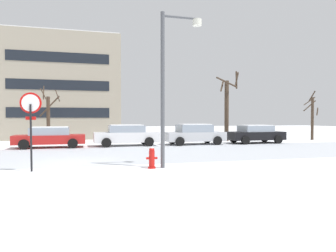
{
  "coord_description": "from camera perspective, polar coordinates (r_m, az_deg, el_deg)",
  "views": [
    {
      "loc": [
        0.84,
        -13.45,
        1.93
      ],
      "look_at": [
        5.5,
        4.72,
        1.46
      ],
      "focal_mm": 32.26,
      "sensor_mm": 36.0,
      "label": 1
    }
  ],
  "objects": [
    {
      "name": "ground_plane",
      "position": [
        13.62,
        -17.89,
        -6.79
      ],
      "size": [
        120.0,
        120.0,
        0.0
      ],
      "primitive_type": "plane",
      "color": "white"
    },
    {
      "name": "street_lamp",
      "position": [
        11.95,
        0.29,
        9.79
      ],
      "size": [
        1.67,
        0.36,
        6.06
      ],
      "color": "#4C4F54",
      "rests_on": "ground"
    },
    {
      "name": "stop_sign",
      "position": [
        11.96,
        -24.5,
        1.7
      ],
      "size": [
        0.76,
        0.17,
        2.87
      ],
      "color": "black",
      "rests_on": "ground"
    },
    {
      "name": "fire_hydrant",
      "position": [
        11.74,
        -3.08,
        -5.94
      ],
      "size": [
        0.44,
        0.3,
        0.85
      ],
      "color": "red",
      "rests_on": "ground"
    },
    {
      "name": "parked_car_black",
      "position": [
        24.65,
        16.21,
        -1.42
      ],
      "size": [
        4.41,
        2.13,
        1.43
      ],
      "color": "black",
      "rests_on": "ground"
    },
    {
      "name": "tree_far_left",
      "position": [
        30.38,
        25.61,
        1.68
      ],
      "size": [
        1.15,
        1.34,
        4.46
      ],
      "color": "#423326",
      "rests_on": "ground"
    },
    {
      "name": "building_far_left",
      "position": [
        33.97,
        -18.98,
        6.46
      ],
      "size": [
        10.88,
        10.67,
        9.93
      ],
      "color": "#9E937F",
      "rests_on": "ground"
    },
    {
      "name": "tree_far_right",
      "position": [
        26.4,
        11.16,
        3.69
      ],
      "size": [
        2.35,
        1.84,
        5.86
      ],
      "color": "#423326",
      "rests_on": "ground"
    },
    {
      "name": "parked_car_white",
      "position": [
        21.55,
        -7.88,
        -1.7
      ],
      "size": [
        4.54,
        2.08,
        1.5
      ],
      "color": "white",
      "rests_on": "ground"
    },
    {
      "name": "road_surface",
      "position": [
        16.65,
        -17.24,
        -5.29
      ],
      "size": [
        80.0,
        8.12,
        0.0
      ],
      "color": "#B7BCC4",
      "rests_on": "ground"
    },
    {
      "name": "parked_car_silver",
      "position": [
        22.59,
        4.99,
        -1.52
      ],
      "size": [
        4.5,
        2.2,
        1.53
      ],
      "color": "silver",
      "rests_on": "ground"
    },
    {
      "name": "parked_car_red",
      "position": [
        21.43,
        -21.38,
        -1.93
      ],
      "size": [
        4.51,
        2.08,
        1.39
      ],
      "color": "red",
      "rests_on": "ground"
    },
    {
      "name": "tree_far_mid",
      "position": [
        25.03,
        -21.65,
        1.6
      ],
      "size": [
        1.57,
        1.6,
        4.46
      ],
      "color": "#423326",
      "rests_on": "ground"
    }
  ]
}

